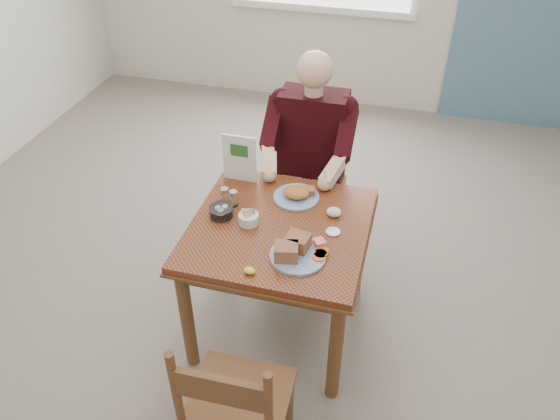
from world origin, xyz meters
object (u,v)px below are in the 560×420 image
(table, at_px, (279,242))
(chair_far, at_px, (311,183))
(near_plate, at_px, (296,250))
(chair_near, at_px, (236,408))
(diner, at_px, (310,146))
(far_plate, at_px, (297,194))

(table, relative_size, chair_far, 0.97)
(chair_far, xyz_separation_m, near_plate, (0.14, -1.00, 0.31))
(chair_near, height_order, diner, diner)
(chair_near, distance_m, near_plate, 0.76)
(chair_far, relative_size, far_plate, 3.02)
(table, distance_m, diner, 0.73)
(chair_far, bearing_deg, diner, -89.99)
(chair_near, xyz_separation_m, diner, (-0.05, 1.60, 0.33))
(far_plate, bearing_deg, chair_far, 93.38)
(near_plate, bearing_deg, chair_far, 97.82)
(table, height_order, chair_far, chair_far)
(chair_far, distance_m, far_plate, 0.62)
(far_plate, bearing_deg, near_plate, -77.01)
(table, height_order, far_plate, far_plate)
(near_plate, height_order, far_plate, near_plate)
(far_plate, bearing_deg, table, -97.22)
(far_plate, bearing_deg, diner, 94.05)
(diner, xyz_separation_m, far_plate, (0.03, -0.45, -0.04))
(table, bearing_deg, diner, 90.00)
(near_plate, bearing_deg, far_plate, 102.99)
(chair_far, xyz_separation_m, far_plate, (0.03, -0.54, 0.30))
(near_plate, distance_m, far_plate, 0.47)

